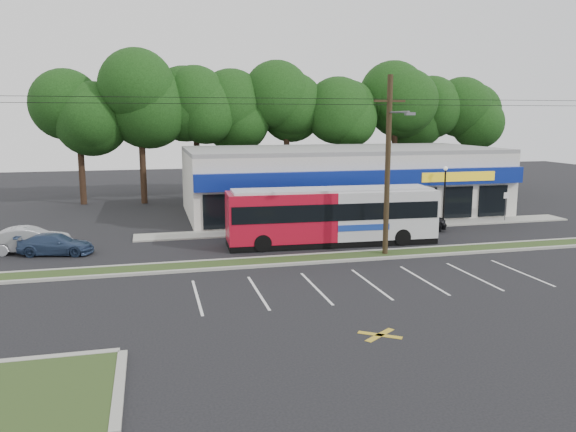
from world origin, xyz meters
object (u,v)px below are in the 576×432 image
(metrobus, at_px, (332,215))
(car_silver, at_px, (29,240))
(car_dark, at_px, (411,219))
(pedestrian_a, at_px, (378,217))
(pedestrian_b, at_px, (420,216))
(car_blue, at_px, (56,244))
(lamp_post, at_px, (445,188))
(utility_pole, at_px, (386,160))
(sign_post, at_px, (506,201))

(metrobus, xyz_separation_m, car_silver, (-17.70, 2.20, -1.10))
(metrobus, bearing_deg, car_dark, 24.41)
(pedestrian_a, height_order, pedestrian_b, pedestrian_a)
(car_blue, bearing_deg, lamp_post, -71.29)
(car_dark, bearing_deg, metrobus, 118.50)
(pedestrian_a, bearing_deg, utility_pole, 38.44)
(lamp_post, xyz_separation_m, sign_post, (5.00, -0.23, -1.12))
(sign_post, xyz_separation_m, car_silver, (-32.72, -1.87, -0.82))
(car_dark, bearing_deg, pedestrian_a, 69.90)
(car_blue, bearing_deg, sign_post, -72.77)
(sign_post, distance_m, pedestrian_b, 7.05)
(pedestrian_b, bearing_deg, car_silver, 33.63)
(metrobus, bearing_deg, car_silver, 175.51)
(lamp_post, bearing_deg, metrobus, -156.76)
(utility_pole, height_order, car_blue, utility_pole)
(car_dark, distance_m, car_blue, 22.76)
(car_blue, bearing_deg, pedestrian_a, -71.30)
(pedestrian_a, bearing_deg, pedestrian_b, 154.69)
(lamp_post, height_order, car_dark, lamp_post)
(utility_pole, height_order, car_dark, utility_pole)
(utility_pole, distance_m, sign_post, 15.71)
(sign_post, height_order, car_blue, sign_post)
(car_dark, xyz_separation_m, car_silver, (-24.29, -0.43, -0.08))
(car_blue, bearing_deg, utility_pole, -92.94)
(sign_post, relative_size, metrobus, 0.17)
(utility_pole, height_order, pedestrian_a, utility_pole)
(metrobus, xyz_separation_m, car_blue, (-16.13, 1.23, -1.24))
(utility_pole, distance_m, lamp_post, 11.67)
(sign_post, bearing_deg, utility_pole, -149.85)
(car_dark, bearing_deg, sign_post, -73.61)
(metrobus, distance_m, pedestrian_b, 9.02)
(utility_pole, height_order, sign_post, utility_pole)
(sign_post, xyz_separation_m, metrobus, (-15.02, -4.08, 0.28))
(lamp_post, relative_size, car_silver, 0.95)
(pedestrian_a, bearing_deg, metrobus, 7.72)
(car_blue, bearing_deg, car_dark, -74.45)
(lamp_post, height_order, car_silver, lamp_post)
(car_blue, xyz_separation_m, pedestrian_b, (24.15, 2.78, 0.15))
(utility_pole, bearing_deg, metrobus, 117.34)
(car_silver, relative_size, pedestrian_a, 2.63)
(car_silver, relative_size, car_blue, 1.08)
(utility_pole, xyz_separation_m, pedestrian_b, (6.17, 7.57, -4.66))
(lamp_post, xyz_separation_m, car_silver, (-27.72, -2.10, -1.93))
(utility_pole, relative_size, car_blue, 12.01)
(utility_pole, relative_size, metrobus, 3.84)
(lamp_post, distance_m, pedestrian_a, 5.79)
(car_blue, relative_size, pedestrian_a, 2.45)
(utility_pole, xyz_separation_m, lamp_post, (8.17, 7.87, -2.74))
(sign_post, xyz_separation_m, car_blue, (-31.15, -2.85, -0.95))
(sign_post, distance_m, car_blue, 31.29)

